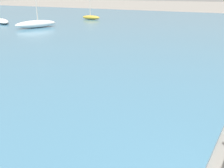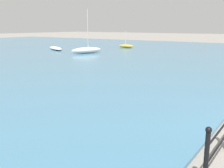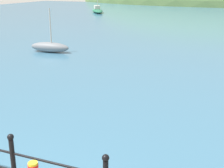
# 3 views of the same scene
# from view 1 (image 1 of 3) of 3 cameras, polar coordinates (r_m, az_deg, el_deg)

# --- Properties ---
(boat_white_sailboat) EXTENTS (3.07, 4.33, 0.37)m
(boat_white_sailboat) POSITION_cam_1_polar(r_m,az_deg,el_deg) (29.44, -22.83, 12.53)
(boat_white_sailboat) COLOR silver
(boat_white_sailboat) RESTS_ON water
(boat_twin_mast) EXTENTS (3.80, 2.08, 4.68)m
(boat_twin_mast) POSITION_cam_1_polar(r_m,az_deg,el_deg) (24.19, -16.22, 12.47)
(boat_twin_mast) COLOR silver
(boat_twin_mast) RESTS_ON water
(boat_mid_harbor) EXTENTS (0.86, 2.28, 2.25)m
(boat_mid_harbor) POSITION_cam_1_polar(r_m,az_deg,el_deg) (30.94, -4.58, 14.28)
(boat_mid_harbor) COLOR gold
(boat_mid_harbor) RESTS_ON water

